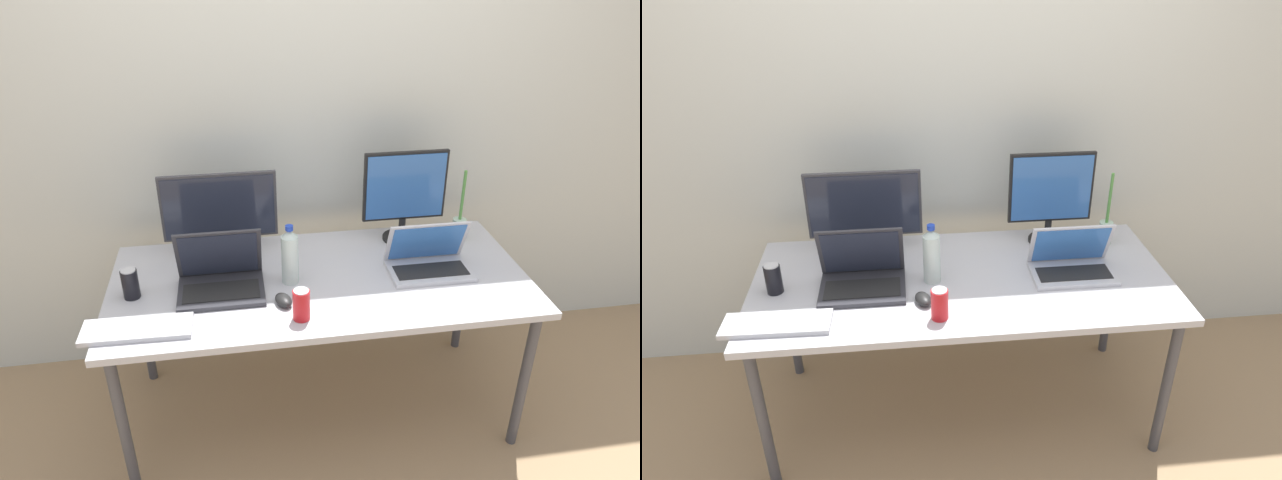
{
  "view_description": "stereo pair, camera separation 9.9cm",
  "coord_description": "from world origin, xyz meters",
  "views": [
    {
      "loc": [
        -0.33,
        -2.03,
        2.02
      ],
      "look_at": [
        0.0,
        0.0,
        0.92
      ],
      "focal_mm": 32.0,
      "sensor_mm": 36.0,
      "label": 1
    },
    {
      "loc": [
        -0.23,
        -2.04,
        2.02
      ],
      "look_at": [
        0.0,
        0.0,
        0.92
      ],
      "focal_mm": 32.0,
      "sensor_mm": 36.0,
      "label": 2
    }
  ],
  "objects": [
    {
      "name": "laptop_silver",
      "position": [
        -0.41,
        -0.02,
        0.8
      ],
      "size": [
        0.35,
        0.26,
        0.26
      ],
      "color": "#2D2D33",
      "rests_on": "work_desk"
    },
    {
      "name": "keyboard_main",
      "position": [
        -0.72,
        -0.26,
        0.75
      ],
      "size": [
        0.4,
        0.15,
        0.02
      ],
      "primitive_type": "cube",
      "rotation": [
        0.0,
        0.0,
        -0.03
      ],
      "color": "#B2B2B7",
      "rests_on": "work_desk"
    },
    {
      "name": "monitor_center",
      "position": [
        0.44,
        0.28,
        0.98
      ],
      "size": [
        0.39,
        0.18,
        0.44
      ],
      "color": "black",
      "rests_on": "work_desk"
    },
    {
      "name": "ground_plane",
      "position": [
        0.0,
        0.0,
        0.0
      ],
      "size": [
        16.0,
        16.0,
        0.0
      ],
      "primitive_type": "plane",
      "color": "#9E7F5B"
    },
    {
      "name": "wall_back",
      "position": [
        0.0,
        0.59,
        1.3
      ],
      "size": [
        7.0,
        0.08,
        2.6
      ],
      "primitive_type": "cube",
      "color": "silver",
      "rests_on": "ground"
    },
    {
      "name": "work_desk",
      "position": [
        0.0,
        0.0,
        0.68
      ],
      "size": [
        1.76,
        0.81,
        0.74
      ],
      "color": "#424247",
      "rests_on": "ground"
    },
    {
      "name": "monitor_left",
      "position": [
        -0.4,
        0.26,
        0.95
      ],
      "size": [
        0.5,
        0.22,
        0.39
      ],
      "color": "#38383D",
      "rests_on": "work_desk"
    },
    {
      "name": "laptop_secondary",
      "position": [
        0.47,
        -0.01,
        0.79
      ],
      "size": [
        0.35,
        0.22,
        0.22
      ],
      "color": "#B7B7BC",
      "rests_on": "work_desk"
    },
    {
      "name": "water_bottle",
      "position": [
        -0.13,
        -0.01,
        0.86
      ],
      "size": [
        0.07,
        0.07,
        0.26
      ],
      "color": "silver",
      "rests_on": "work_desk"
    },
    {
      "name": "bamboo_vase",
      "position": [
        0.7,
        0.23,
        0.81
      ],
      "size": [
        0.06,
        0.06,
        0.35
      ],
      "color": "#B2D1B7",
      "rests_on": "work_desk"
    },
    {
      "name": "mouse_by_keyboard",
      "position": [
        -0.17,
        -0.17,
        0.76
      ],
      "size": [
        0.09,
        0.11,
        0.04
      ],
      "primitive_type": "ellipsoid",
      "rotation": [
        0.0,
        0.0,
        0.32
      ],
      "color": "black",
      "rests_on": "work_desk"
    },
    {
      "name": "soda_can_by_laptop",
      "position": [
        -0.12,
        -0.28,
        0.8
      ],
      "size": [
        0.07,
        0.07,
        0.13
      ],
      "color": "red",
      "rests_on": "work_desk"
    },
    {
      "name": "soda_can_near_keyboard",
      "position": [
        -0.77,
        -0.03,
        0.8
      ],
      "size": [
        0.07,
        0.07,
        0.13
      ],
      "color": "black",
      "rests_on": "work_desk"
    }
  ]
}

